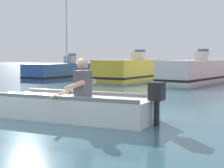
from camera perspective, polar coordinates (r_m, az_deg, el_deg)
ground_plane at (r=6.85m, az=-12.06°, el=-5.98°), size 120.00×120.00×0.00m
rowboat_with_person at (r=7.04m, az=-6.25°, el=-3.56°), size 3.71×1.90×1.19m
moored_boat_blue at (r=20.94m, az=-7.47°, el=2.10°), size 1.63×5.96×4.65m
moored_boat_yellow at (r=19.80m, az=3.59°, el=2.28°), size 2.26×6.08×1.65m
moored_boat_white at (r=18.41m, az=13.58°, el=2.01°), size 2.49×6.41×1.65m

